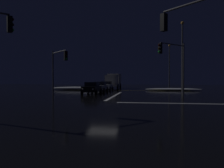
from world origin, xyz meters
TOP-DOWN VIEW (x-y plane):
  - ground at (0.00, 0.00)m, footprint 120.00×120.00m
  - stop_line_north at (0.00, 7.54)m, footprint 0.35×12.86m
  - centre_line_ns at (0.00, 19.14)m, footprint 22.00×0.15m
  - crosswalk_bar_east at (7.64, 0.00)m, footprint 12.86×0.40m
  - snow_bank_left_curb at (-8.34, 19.65)m, footprint 9.71×1.50m
  - snow_bank_right_curb at (8.34, 19.90)m, footprint 9.35×1.50m
  - sedan_black at (-3.46, 10.21)m, footprint 2.02×4.33m
  - sedan_silver at (-3.49, 15.65)m, footprint 2.02×4.33m
  - sedan_white at (-3.39, 20.92)m, footprint 2.02×4.33m
  - box_truck at (-3.09, 28.20)m, footprint 2.68×8.28m
  - traffic_signal_ne at (6.71, 6.71)m, footprint 3.16×3.16m
  - traffic_signal_se at (6.54, -6.54)m, footprint 3.61×3.61m
  - traffic_signal_nw at (-6.71, 6.71)m, footprint 3.02×3.02m
  - streetlamp_right_far at (8.64, 29.14)m, footprint 0.44×0.44m
  - streetlamp_right_near at (8.64, 13.14)m, footprint 0.44×0.44m

SIDE VIEW (x-z plane):
  - ground at x=0.00m, z-range -0.10..0.00m
  - stop_line_north at x=0.00m, z-range 0.00..0.01m
  - centre_line_ns at x=0.00m, z-range 0.00..0.01m
  - crosswalk_bar_east at x=7.64m, z-range 0.00..0.01m
  - snow_bank_right_curb at x=8.34m, z-range 0.00..0.42m
  - snow_bank_left_curb at x=-8.34m, z-range 0.00..0.59m
  - sedan_black at x=-3.46m, z-range 0.02..1.59m
  - sedan_silver at x=-3.49m, z-range 0.02..1.59m
  - sedan_white at x=-3.39m, z-range 0.02..1.59m
  - box_truck at x=-3.09m, z-range 0.17..3.25m
  - traffic_signal_nw at x=-6.71m, z-range 1.05..6.56m
  - traffic_signal_ne at x=6.71m, z-range 1.16..7.23m
  - traffic_signal_se at x=6.54m, z-range 1.23..7.54m
  - streetlamp_right_far at x=8.64m, z-range 0.69..9.94m
  - streetlamp_right_near at x=8.64m, z-range 0.70..10.64m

